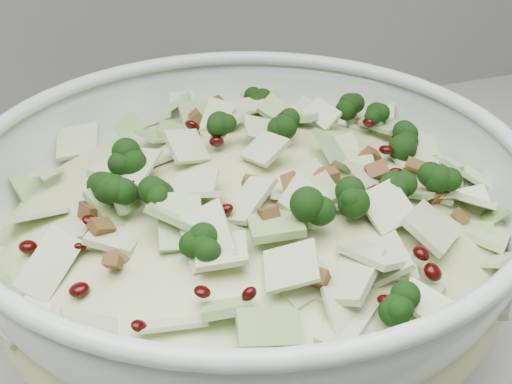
# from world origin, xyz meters

# --- Properties ---
(mixing_bowl) EXTENTS (0.48, 0.48, 0.16)m
(mixing_bowl) POSITION_xyz_m (-0.11, 1.60, 0.98)
(mixing_bowl) COLOR silver
(mixing_bowl) RESTS_ON counter
(salad) EXTENTS (0.40, 0.40, 0.16)m
(salad) POSITION_xyz_m (-0.11, 1.60, 1.01)
(salad) COLOR #BDC989
(salad) RESTS_ON mixing_bowl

